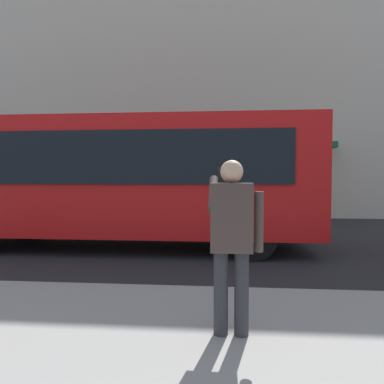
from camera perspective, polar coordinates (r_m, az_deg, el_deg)
ground_plane at (r=8.57m, az=-3.12°, el=-8.97°), size 60.00×60.00×0.00m
sidewalk_curb at (r=3.45m, az=-17.43°, el=-25.44°), size 36.00×4.00×0.15m
building_facade_far at (r=15.76m, az=0.53°, el=18.19°), size 28.00×1.55×12.00m
red_bus at (r=8.48m, az=-11.52°, el=2.32°), size 9.05×2.54×3.08m
pedestrian_photographer at (r=3.38m, az=6.58°, el=-6.82°), size 0.53×0.52×1.70m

